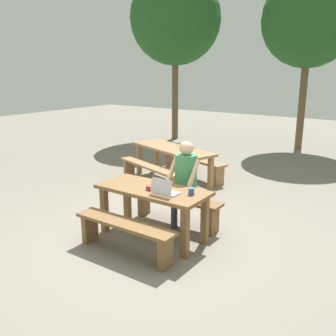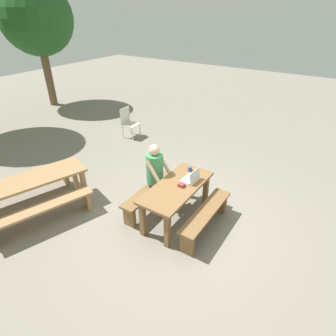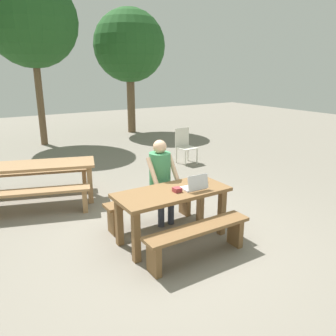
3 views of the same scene
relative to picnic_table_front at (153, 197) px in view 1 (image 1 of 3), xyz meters
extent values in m
plane|color=gray|center=(0.00, 0.00, -0.62)|extent=(30.00, 30.00, 0.00)
cube|color=brown|center=(0.00, 0.00, 0.11)|extent=(1.61, 0.71, 0.05)
cube|color=brown|center=(-0.70, -0.26, -0.27)|extent=(0.09, 0.09, 0.70)
cube|color=brown|center=(0.70, -0.26, -0.27)|extent=(0.09, 0.09, 0.70)
cube|color=brown|center=(-0.70, 0.26, -0.27)|extent=(0.09, 0.09, 0.70)
cube|color=brown|center=(0.70, 0.26, -0.27)|extent=(0.09, 0.09, 0.70)
cube|color=brown|center=(0.00, -0.61, -0.19)|extent=(1.50, 0.30, 0.05)
cube|color=brown|center=(-0.65, -0.61, -0.41)|extent=(0.08, 0.24, 0.40)
cube|color=brown|center=(0.65, -0.61, -0.41)|extent=(0.08, 0.24, 0.40)
cube|color=brown|center=(0.00, 0.61, -0.19)|extent=(1.50, 0.30, 0.05)
cube|color=brown|center=(-0.65, 0.61, -0.41)|extent=(0.08, 0.24, 0.40)
cube|color=brown|center=(0.65, 0.61, -0.41)|extent=(0.08, 0.24, 0.40)
cube|color=silver|center=(0.30, -0.08, 0.14)|extent=(0.33, 0.22, 0.02)
cube|color=silver|center=(0.29, -0.20, 0.25)|extent=(0.33, 0.06, 0.21)
cube|color=#0F1933|center=(0.29, -0.19, 0.26)|extent=(0.30, 0.05, 0.19)
cube|color=#993338|center=(0.03, -0.08, 0.16)|extent=(0.10, 0.11, 0.06)
cylinder|color=#335693|center=(0.59, 0.07, 0.18)|extent=(0.08, 0.08, 0.09)
cylinder|color=#333847|center=(0.08, 0.43, -0.39)|extent=(0.10, 0.10, 0.45)
cylinder|color=#333847|center=(0.26, 0.43, -0.39)|extent=(0.10, 0.10, 0.45)
cube|color=#333847|center=(0.17, 0.52, -0.13)|extent=(0.28, 0.28, 0.12)
cylinder|color=#3F8C59|center=(0.17, 0.61, 0.22)|extent=(0.33, 0.33, 0.61)
cylinder|color=#DBAD89|center=(-0.02, 0.51, 0.27)|extent=(0.07, 0.32, 0.41)
cylinder|color=#DBAD89|center=(0.35, 0.51, 0.27)|extent=(0.07, 0.32, 0.41)
sphere|color=#DBAD89|center=(0.17, 0.61, 0.61)|extent=(0.21, 0.21, 0.21)
cube|color=#9E754C|center=(-1.34, 2.47, 0.10)|extent=(2.19, 1.31, 0.05)
cube|color=#9E754C|center=(-2.31, 2.53, -0.27)|extent=(0.11, 0.11, 0.69)
cube|color=#9E754C|center=(-0.52, 1.94, -0.27)|extent=(0.11, 0.11, 0.69)
cube|color=#9E754C|center=(-2.15, 2.99, -0.27)|extent=(0.11, 0.11, 0.69)
cube|color=#9E754C|center=(-0.37, 2.40, -0.27)|extent=(0.11, 0.11, 0.69)
cube|color=#9E754C|center=(-1.52, 1.91, -0.19)|extent=(1.87, 0.87, 0.05)
cube|color=#9E754C|center=(-2.31, 2.18, -0.42)|extent=(0.15, 0.25, 0.40)
cube|color=#9E754C|center=(-0.72, 1.65, -0.42)|extent=(0.15, 0.25, 0.40)
cube|color=#9E754C|center=(-1.15, 3.02, -0.19)|extent=(1.87, 0.87, 0.05)
cube|color=#9E754C|center=(-1.95, 3.28, -0.42)|extent=(0.15, 0.25, 0.40)
cube|color=#9E754C|center=(-0.36, 2.76, -0.42)|extent=(0.15, 0.25, 0.40)
cylinder|color=brown|center=(-0.09, 7.53, 0.84)|extent=(0.21, 0.21, 2.91)
sphere|color=#235623|center=(-0.09, 7.53, 3.11)|extent=(2.70, 2.70, 2.70)
cylinder|color=brown|center=(-4.13, 6.76, 0.91)|extent=(0.21, 0.21, 3.05)
sphere|color=#235623|center=(-4.13, 6.76, 3.32)|extent=(2.96, 2.96, 2.96)
camera|label=1|loc=(3.00, -3.94, 1.74)|focal=39.67mm
camera|label=2|loc=(-3.58, -2.16, 2.95)|focal=29.81mm
camera|label=3|loc=(-2.37, -3.66, 1.75)|focal=35.79mm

